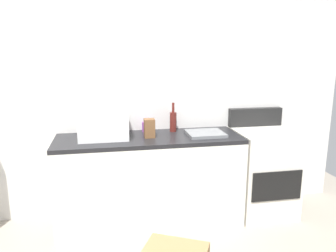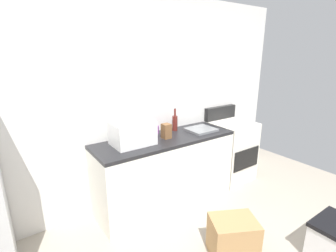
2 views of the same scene
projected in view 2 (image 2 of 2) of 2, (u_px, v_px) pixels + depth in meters
wall_back at (129, 104)px, 3.08m from camera, size 5.00×0.10×2.60m
kitchen_counter at (166, 171)px, 3.21m from camera, size 1.80×0.60×0.90m
stove_oven at (230, 149)px, 3.88m from camera, size 0.60×0.61×1.10m
microwave at (132, 133)px, 2.83m from camera, size 0.46×0.34×0.27m
sink_basin at (201, 130)px, 3.36m from camera, size 0.36×0.32×0.03m
wine_bottle at (175, 123)px, 3.34m from camera, size 0.07×0.07×0.30m
coffee_mug at (156, 130)px, 3.24m from camera, size 0.08×0.08×0.10m
knife_block at (166, 131)px, 3.05m from camera, size 0.10×0.10×0.18m
cardboard_box_medium at (233, 237)px, 2.41m from camera, size 0.53×0.49×0.39m
storage_bin at (335, 240)px, 2.39m from camera, size 0.46×0.36×0.38m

